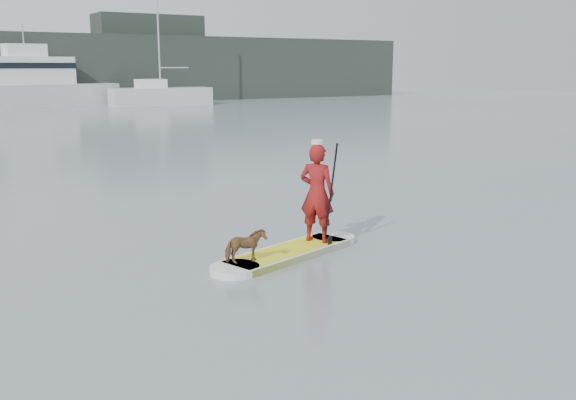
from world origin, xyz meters
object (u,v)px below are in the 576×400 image
paddleboard (288,253)px  motor_yacht_a (41,84)px  paddler (317,193)px  dog (245,246)px  sailboat_e (160,95)px

paddleboard → motor_yacht_a: (4.41, 46.36, 1.78)m
paddler → dog: bearing=71.5°
paddleboard → paddler: size_ratio=1.80×
sailboat_e → dog: bearing=-104.5°
sailboat_e → motor_yacht_a: (-8.76, 3.39, 0.98)m
paddleboard → paddler: 1.22m
paddler → sailboat_e: (12.44, 42.75, -0.15)m
dog → motor_yacht_a: 46.97m
motor_yacht_a → sailboat_e: bearing=-29.7°
paddleboard → motor_yacht_a: motor_yacht_a is taller
paddler → sailboat_e: sailboat_e is taller
paddleboard → motor_yacht_a: 46.60m
motor_yacht_a → paddleboard: bearing=-104.0°
paddler → sailboat_e: 44.52m
paddleboard → dog: (-0.97, -0.28, 0.34)m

